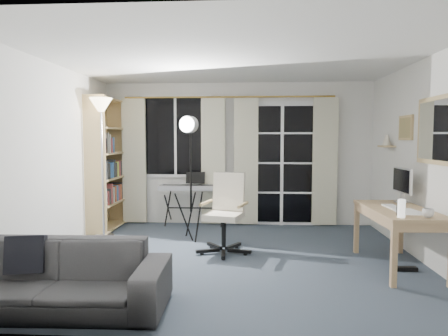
# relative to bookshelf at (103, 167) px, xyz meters

# --- Properties ---
(floor) EXTENTS (4.50, 4.00, 0.02)m
(floor) POSITION_rel_bookshelf_xyz_m (2.13, -1.45, -1.01)
(floor) COLOR #374251
(floor) RESTS_ON ground
(window) EXTENTS (1.20, 0.08, 1.40)m
(window) POSITION_rel_bookshelf_xyz_m (1.08, 0.52, 0.50)
(window) COLOR white
(window) RESTS_ON floor
(french_door) EXTENTS (1.32, 0.09, 2.11)m
(french_door) POSITION_rel_bookshelf_xyz_m (2.88, 0.52, 0.02)
(french_door) COLOR white
(french_door) RESTS_ON floor
(curtains) EXTENTS (3.60, 0.07, 2.13)m
(curtains) POSITION_rel_bookshelf_xyz_m (1.99, 0.43, 0.09)
(curtains) COLOR gold
(curtains) RESTS_ON floor
(bookshelf) EXTENTS (0.34, 0.98, 2.11)m
(bookshelf) POSITION_rel_bookshelf_xyz_m (0.00, 0.00, 0.00)
(bookshelf) COLOR #A28655
(bookshelf) RESTS_ON floor
(torchiere_lamp) EXTENTS (0.39, 0.39, 2.04)m
(torchiere_lamp) POSITION_rel_bookshelf_xyz_m (0.19, -0.55, 0.64)
(torchiere_lamp) COLOR #B2B2B7
(torchiere_lamp) RESTS_ON floor
(keyboard_piano) EXTENTS (1.18, 0.58, 0.85)m
(keyboard_piano) POSITION_rel_bookshelf_xyz_m (1.44, 0.25, -0.36)
(keyboard_piano) COLOR black
(keyboard_piano) RESTS_ON floor
(studio_light) EXTENTS (0.39, 0.40, 1.82)m
(studio_light) POSITION_rel_bookshelf_xyz_m (1.48, -0.63, 0.46)
(studio_light) COLOR black
(studio_light) RESTS_ON floor
(office_chair) EXTENTS (0.71, 0.70, 1.02)m
(office_chair) POSITION_rel_bookshelf_xyz_m (2.04, -1.11, -0.40)
(office_chair) COLOR black
(office_chair) RESTS_ON floor
(desk) EXTENTS (0.68, 1.29, 0.68)m
(desk) POSITION_rel_bookshelf_xyz_m (4.01, -1.69, -0.41)
(desk) COLOR #9E8051
(desk) RESTS_ON floor
(monitor) EXTENTS (0.17, 0.49, 0.43)m
(monitor) POSITION_rel_bookshelf_xyz_m (4.20, -1.24, -0.07)
(monitor) COLOR silver
(monitor) RESTS_ON desk
(desk_clutter) EXTENTS (0.38, 0.78, 0.86)m
(desk_clutter) POSITION_rel_bookshelf_xyz_m (3.95, -1.91, -0.47)
(desk_clutter) COLOR white
(desk_clutter) RESTS_ON desk
(mug) EXTENTS (0.11, 0.09, 0.11)m
(mug) POSITION_rel_bookshelf_xyz_m (4.11, -2.19, -0.27)
(mug) COLOR silver
(mug) RESTS_ON desk
(wall_mirror) EXTENTS (0.04, 0.94, 0.74)m
(wall_mirror) POSITION_rel_bookshelf_xyz_m (4.35, -1.80, 0.55)
(wall_mirror) COLOR #A28655
(wall_mirror) RESTS_ON floor
(framed_print) EXTENTS (0.03, 0.42, 0.32)m
(framed_print) POSITION_rel_bookshelf_xyz_m (4.36, -0.90, 0.60)
(framed_print) COLOR #A28655
(framed_print) RESTS_ON floor
(wall_shelf) EXTENTS (0.16, 0.30, 0.18)m
(wall_shelf) POSITION_rel_bookshelf_xyz_m (4.29, -0.40, 0.41)
(wall_shelf) COLOR #A28655
(wall_shelf) RESTS_ON floor
(sofa) EXTENTS (1.96, 0.62, 0.76)m
(sofa) POSITION_rel_bookshelf_xyz_m (0.65, -3.00, -0.62)
(sofa) COLOR #2C2C2E
(sofa) RESTS_ON floor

